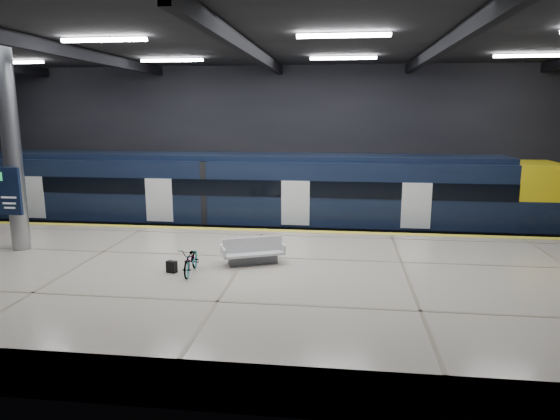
# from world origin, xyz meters

# --- Properties ---
(ground) EXTENTS (30.00, 30.00, 0.00)m
(ground) POSITION_xyz_m (0.00, 0.00, 0.00)
(ground) COLOR black
(ground) RESTS_ON ground
(room_shell) EXTENTS (30.10, 16.10, 8.05)m
(room_shell) POSITION_xyz_m (-0.00, 0.00, 5.72)
(room_shell) COLOR black
(room_shell) RESTS_ON ground
(platform) EXTENTS (30.00, 11.00, 1.10)m
(platform) POSITION_xyz_m (0.00, -2.50, 0.55)
(platform) COLOR beige
(platform) RESTS_ON ground
(safety_strip) EXTENTS (30.00, 0.40, 0.01)m
(safety_strip) POSITION_xyz_m (0.00, 2.75, 1.11)
(safety_strip) COLOR yellow
(safety_strip) RESTS_ON platform
(rails) EXTENTS (30.00, 1.52, 0.16)m
(rails) POSITION_xyz_m (0.00, 5.50, 0.08)
(rails) COLOR gray
(rails) RESTS_ON ground
(train) EXTENTS (29.40, 2.84, 3.79)m
(train) POSITION_xyz_m (-0.07, 5.50, 2.06)
(train) COLOR black
(train) RESTS_ON ground
(bench) EXTENTS (2.09, 1.49, 0.85)m
(bench) POSITION_xyz_m (0.33, -1.74, 1.40)
(bench) COLOR #595B60
(bench) RESTS_ON platform
(bicycle) EXTENTS (0.65, 1.59, 0.82)m
(bicycle) POSITION_xyz_m (-1.31, -2.90, 1.51)
(bicycle) COLOR #99999E
(bicycle) RESTS_ON platform
(pannier_bag) EXTENTS (0.34, 0.26, 0.35)m
(pannier_bag) POSITION_xyz_m (-1.91, -2.90, 1.28)
(pannier_bag) COLOR black
(pannier_bag) RESTS_ON platform
(info_column) EXTENTS (0.90, 0.78, 6.90)m
(info_column) POSITION_xyz_m (-8.00, -1.03, 4.46)
(info_column) COLOR #9EA0A5
(info_column) RESTS_ON platform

